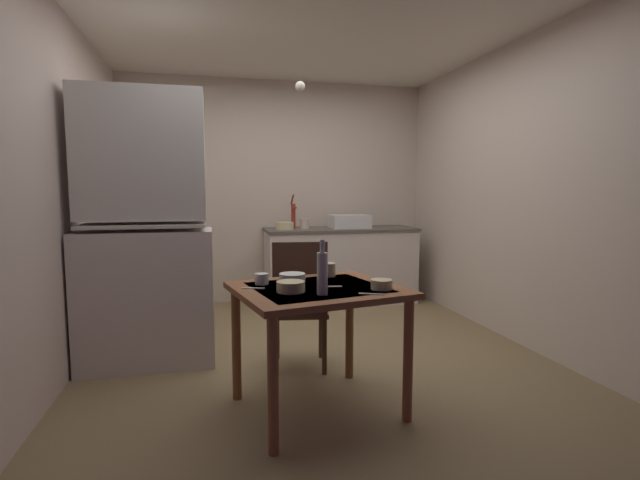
% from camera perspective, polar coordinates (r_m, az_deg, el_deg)
% --- Properties ---
extents(ground_plane, '(4.80, 4.80, 0.00)m').
position_cam_1_polar(ground_plane, '(3.88, -0.88, -13.51)').
color(ground_plane, olive).
extents(wall_back, '(3.60, 0.10, 2.56)m').
position_cam_1_polar(wall_back, '(5.58, -5.24, 5.82)').
color(wall_back, beige).
rests_on(wall_back, ground).
extents(wall_left, '(0.10, 3.90, 2.56)m').
position_cam_1_polar(wall_left, '(3.71, -29.31, 4.98)').
color(wall_left, beige).
rests_on(wall_left, ground).
extents(wall_right, '(0.10, 3.90, 2.56)m').
position_cam_1_polar(wall_right, '(4.41, 22.71, 5.33)').
color(wall_right, beige).
rests_on(wall_right, ground).
extents(ceiling_slab, '(3.60, 3.90, 0.10)m').
position_cam_1_polar(ceiling_slab, '(3.89, -0.95, 25.76)').
color(ceiling_slab, silver).
extents(hutch_cabinet, '(0.96, 0.48, 2.02)m').
position_cam_1_polar(hutch_cabinet, '(3.67, -20.55, 0.11)').
color(hutch_cabinet, silver).
rests_on(hutch_cabinet, ground).
extents(counter_cabinet, '(1.73, 0.64, 0.87)m').
position_cam_1_polar(counter_cabinet, '(5.43, 2.47, -3.11)').
color(counter_cabinet, silver).
rests_on(counter_cabinet, ground).
extents(sink_basin, '(0.44, 0.34, 0.15)m').
position_cam_1_polar(sink_basin, '(5.40, 3.58, 2.31)').
color(sink_basin, silver).
rests_on(sink_basin, counter_cabinet).
extents(hand_pump, '(0.05, 0.27, 0.39)m').
position_cam_1_polar(hand_pump, '(5.29, -3.26, 3.23)').
color(hand_pump, maroon).
rests_on(hand_pump, counter_cabinet).
extents(mixing_bowl_counter, '(0.20, 0.20, 0.08)m').
position_cam_1_polar(mixing_bowl_counter, '(5.18, -4.34, 1.74)').
color(mixing_bowl_counter, beige).
rests_on(mixing_bowl_counter, counter_cabinet).
extents(stoneware_crock, '(0.11, 0.11, 0.11)m').
position_cam_1_polar(stoneware_crock, '(5.28, -1.87, 2.01)').
color(stoneware_crock, beige).
rests_on(stoneware_crock, counter_cabinet).
extents(dining_table, '(1.06, 0.97, 0.74)m').
position_cam_1_polar(dining_table, '(2.75, -0.26, -7.95)').
color(dining_table, brown).
rests_on(dining_table, ground).
extents(chair_far_side, '(0.46, 0.46, 0.95)m').
position_cam_1_polar(chair_far_side, '(3.39, -2.48, -7.77)').
color(chair_far_side, '#4D3621').
rests_on(chair_far_side, ground).
extents(serving_bowl_wide, '(0.16, 0.16, 0.06)m').
position_cam_1_polar(serving_bowl_wide, '(2.61, -3.59, -5.68)').
color(serving_bowl_wide, beige).
rests_on(serving_bowl_wide, dining_table).
extents(soup_bowl_small, '(0.12, 0.12, 0.06)m').
position_cam_1_polar(soup_bowl_small, '(2.69, 7.52, -5.38)').
color(soup_bowl_small, beige).
rests_on(soup_bowl_small, dining_table).
extents(sauce_dish, '(0.16, 0.16, 0.04)m').
position_cam_1_polar(sauce_dish, '(2.95, -3.39, -4.48)').
color(sauce_dish, white).
rests_on(sauce_dish, dining_table).
extents(teacup_mint, '(0.09, 0.09, 0.09)m').
position_cam_1_polar(teacup_mint, '(3.06, 1.07, -3.64)').
color(teacup_mint, beige).
rests_on(teacup_mint, dining_table).
extents(mug_dark, '(0.08, 0.08, 0.06)m').
position_cam_1_polar(mug_dark, '(2.83, -7.12, -4.72)').
color(mug_dark, white).
rests_on(mug_dark, dining_table).
extents(glass_bottle, '(0.06, 0.06, 0.30)m').
position_cam_1_polar(glass_bottle, '(2.51, 0.28, -3.93)').
color(glass_bottle, '#B7BCC1').
rests_on(glass_bottle, dining_table).
extents(table_knife, '(0.09, 0.20, 0.00)m').
position_cam_1_polar(table_knife, '(2.84, 6.62, -5.26)').
color(table_knife, silver).
rests_on(table_knife, dining_table).
extents(teaspoon_near_bowl, '(0.13, 0.03, 0.00)m').
position_cam_1_polar(teaspoon_near_bowl, '(2.73, 1.37, -5.71)').
color(teaspoon_near_bowl, beige).
rests_on(teaspoon_near_bowl, dining_table).
extents(teaspoon_by_cup, '(0.14, 0.08, 0.00)m').
position_cam_1_polar(teaspoon_by_cup, '(2.55, 6.30, -6.56)').
color(teaspoon_by_cup, beige).
rests_on(teaspoon_by_cup, dining_table).
extents(serving_spoon, '(0.13, 0.05, 0.00)m').
position_cam_1_polar(serving_spoon, '(2.71, -8.17, -5.84)').
color(serving_spoon, beige).
rests_on(serving_spoon, dining_table).
extents(pendant_bulb, '(0.08, 0.08, 0.08)m').
position_cam_1_polar(pendant_bulb, '(3.97, -2.43, 18.21)').
color(pendant_bulb, '#F9EFCC').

